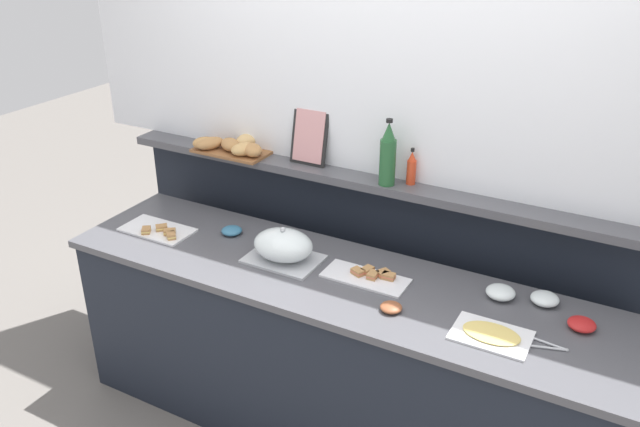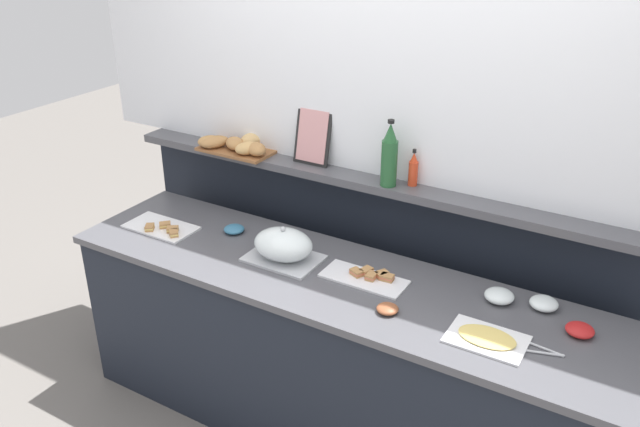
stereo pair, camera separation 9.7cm
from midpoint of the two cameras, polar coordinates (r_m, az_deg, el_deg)
ground_plane at (r=3.86m, az=4.54°, el=-12.67°), size 12.00×12.00×0.00m
buffet_counter at (r=3.16m, az=0.21°, el=-12.33°), size 2.59×0.66×0.88m
back_ledge_unit at (r=3.43m, az=4.24°, el=-5.31°), size 2.85×0.22×1.19m
upper_wall_panel at (r=3.01m, az=5.24°, el=16.11°), size 3.45×0.08×1.41m
sandwich_platter_side at (r=3.39m, az=-14.69°, el=-1.42°), size 0.36×0.20×0.04m
sandwich_platter_rear at (r=2.89m, az=3.24°, el=-5.50°), size 0.38×0.16×0.04m
cold_cuts_platter at (r=2.61m, az=13.63°, el=-10.21°), size 0.29×0.20×0.02m
serving_cloche at (r=3.00m, az=-4.15°, el=-2.87°), size 0.34×0.24×0.17m
glass_bowl_large at (r=2.85m, az=18.04°, el=-7.11°), size 0.12×0.12×0.05m
glass_bowl_medium at (r=2.84m, az=14.48°, el=-6.69°), size 0.12×0.12×0.05m
condiment_bowl_dark at (r=2.68m, az=5.16°, el=-8.14°), size 0.09×0.09×0.03m
condiment_bowl_red at (r=2.75m, az=20.88°, el=-9.00°), size 0.11×0.11×0.04m
condiment_bowl_teal at (r=3.29m, az=-8.53°, el=-1.49°), size 0.10×0.10×0.04m
serving_tongs at (r=2.61m, az=17.88°, el=-10.83°), size 0.19×0.08×0.01m
wine_bottle_green at (r=3.01m, az=5.00°, el=5.05°), size 0.08×0.08×0.32m
hot_sauce_bottle at (r=3.05m, az=7.06°, el=3.91°), size 0.04×0.04×0.18m
bread_basket at (r=3.47m, az=-8.42°, el=5.82°), size 0.44×0.29×0.08m
framed_picture at (r=3.26m, az=-1.79°, el=6.74°), size 0.19×0.07×0.28m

